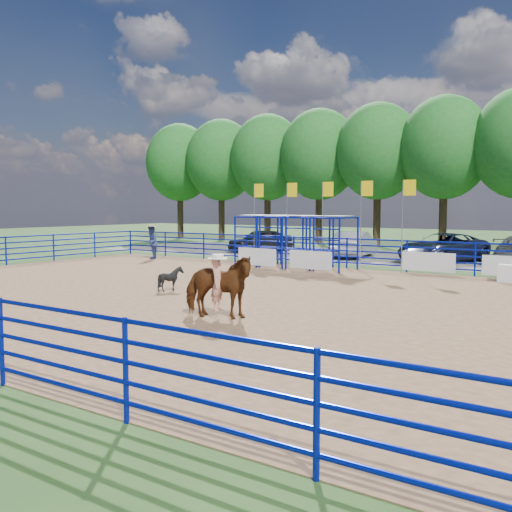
{
  "coord_description": "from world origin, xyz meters",
  "views": [
    {
      "loc": [
        11.86,
        -15.41,
        3.03
      ],
      "look_at": [
        0.74,
        1.0,
        1.3
      ],
      "focal_mm": 40.0,
      "sensor_mm": 36.0,
      "label": 1
    }
  ],
  "objects_px": {
    "car_b": "(354,245)",
    "spectator_cowboy": "(151,242)",
    "horse_and_rider": "(218,284)",
    "calf": "(171,279)",
    "car_c": "(443,248)",
    "car_a": "(260,240)"
  },
  "relations": [
    {
      "from": "car_b",
      "to": "spectator_cowboy",
      "type": "bearing_deg",
      "value": 30.95
    },
    {
      "from": "horse_and_rider",
      "to": "calf",
      "type": "xyz_separation_m",
      "value": [
        -4.45,
        2.98,
        -0.49
      ]
    },
    {
      "from": "spectator_cowboy",
      "to": "car_c",
      "type": "height_order",
      "value": "spectator_cowboy"
    },
    {
      "from": "horse_and_rider",
      "to": "spectator_cowboy",
      "type": "relative_size",
      "value": 1.25
    },
    {
      "from": "car_a",
      "to": "car_b",
      "type": "relative_size",
      "value": 0.95
    },
    {
      "from": "spectator_cowboy",
      "to": "calf",
      "type": "bearing_deg",
      "value": -42.41
    },
    {
      "from": "calf",
      "to": "car_c",
      "type": "xyz_separation_m",
      "value": [
        4.94,
        16.23,
        0.33
      ]
    },
    {
      "from": "car_c",
      "to": "horse_and_rider",
      "type": "bearing_deg",
      "value": -71.81
    },
    {
      "from": "horse_and_rider",
      "to": "car_b",
      "type": "bearing_deg",
      "value": 103.72
    },
    {
      "from": "calf",
      "to": "spectator_cowboy",
      "type": "height_order",
      "value": "spectator_cowboy"
    },
    {
      "from": "car_a",
      "to": "car_b",
      "type": "bearing_deg",
      "value": 19.38
    },
    {
      "from": "car_b",
      "to": "car_a",
      "type": "bearing_deg",
      "value": -11.0
    },
    {
      "from": "horse_and_rider",
      "to": "calf",
      "type": "height_order",
      "value": "horse_and_rider"
    },
    {
      "from": "horse_and_rider",
      "to": "car_b",
      "type": "distance_m",
      "value": 19.66
    },
    {
      "from": "horse_and_rider",
      "to": "car_c",
      "type": "relative_size",
      "value": 0.43
    },
    {
      "from": "calf",
      "to": "car_a",
      "type": "distance_m",
      "value": 17.95
    },
    {
      "from": "horse_and_rider",
      "to": "car_c",
      "type": "distance_m",
      "value": 19.22
    },
    {
      "from": "horse_and_rider",
      "to": "spectator_cowboy",
      "type": "bearing_deg",
      "value": 140.11
    },
    {
      "from": "car_c",
      "to": "car_a",
      "type": "bearing_deg",
      "value": -161.46
    },
    {
      "from": "car_a",
      "to": "calf",
      "type": "bearing_deg",
      "value": -44.3
    },
    {
      "from": "car_b",
      "to": "car_c",
      "type": "relative_size",
      "value": 0.83
    },
    {
      "from": "car_b",
      "to": "car_c",
      "type": "xyz_separation_m",
      "value": [
        5.16,
        0.11,
        0.02
      ]
    }
  ]
}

